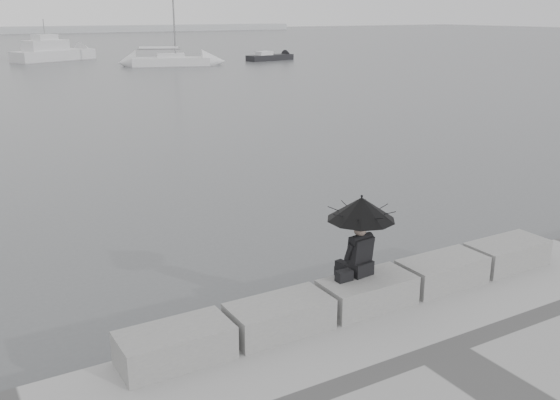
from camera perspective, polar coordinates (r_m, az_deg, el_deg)
ground at (r=11.27m, az=6.39°, el=-11.00°), size 360.00×360.00×0.00m
stone_block_far_left at (r=9.11m, az=-9.56°, el=-12.98°), size 1.60×0.80×0.50m
stone_block_left at (r=9.74m, az=-0.05°, el=-10.62°), size 1.60×0.80×0.50m
stone_block_centre at (r=10.61m, az=7.98°, el=-8.37°), size 1.60×0.80×0.50m
stone_block_right at (r=11.67m, az=14.60°, el=-6.37°), size 1.60×0.80×0.50m
stone_block_far_right at (r=12.86m, az=20.03°, el=-4.66°), size 1.60×0.80×0.50m
seated_person at (r=10.31m, az=7.45°, el=-1.63°), size 1.14×1.14×1.39m
bag at (r=10.35m, az=5.89°, el=-6.91°), size 0.28×0.16×0.18m
sailboat_right at (r=64.21m, az=-9.94°, el=12.47°), size 7.91×4.74×12.90m
motor_cruiser at (r=74.37m, az=-19.99°, el=12.59°), size 9.47×6.47×4.50m
small_motorboat at (r=70.26m, az=-0.93°, el=12.91°), size 5.70×2.47×1.10m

